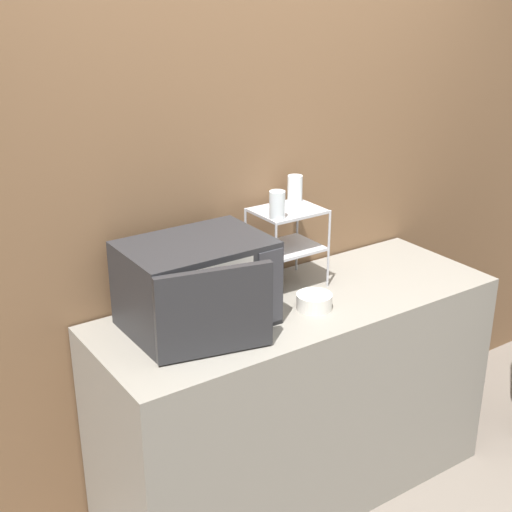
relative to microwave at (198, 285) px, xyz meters
name	(u,v)px	position (x,y,z in m)	size (l,w,h in m)	color
wall_back	(251,192)	(0.44, 0.30, 0.21)	(8.00, 0.06, 2.60)	brown
counter	(297,399)	(0.44, -0.05, -0.63)	(1.70, 0.61, 0.93)	gray
microwave	(198,285)	(0.00, 0.00, 0.00)	(0.54, 0.49, 0.33)	#262628
dish_rack	(287,231)	(0.49, 0.11, 0.08)	(0.28, 0.23, 0.34)	#B2B2B7
glass_front_left	(277,205)	(0.39, 0.04, 0.23)	(0.06, 0.06, 0.11)	silver
glass_back_right	(295,188)	(0.58, 0.18, 0.23)	(0.06, 0.06, 0.11)	silver
bowl	(314,302)	(0.45, -0.13, -0.13)	(0.14, 0.14, 0.06)	silver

